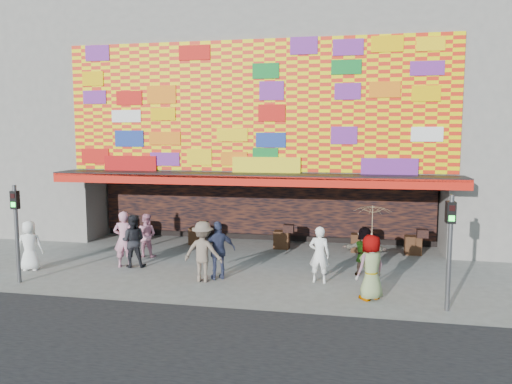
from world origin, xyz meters
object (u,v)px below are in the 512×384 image
ped_d (203,252)px  ped_e (219,250)px  ped_b (124,239)px  signal_left (16,223)px  ped_h (319,255)px  parasol (372,222)px  ped_a (30,246)px  signal_right (450,240)px  ped_c (133,241)px  ped_i (146,235)px  ped_g (371,267)px  ped_f (364,251)px

ped_d → ped_e: 0.52m
ped_d → ped_b: bearing=-16.7°
signal_left → ped_h: 9.22m
signal_left → parasol: (10.48, 0.51, 0.30)m
ped_a → ped_e: (6.43, 0.24, 0.08)m
signal_left → signal_right: size_ratio=1.00×
ped_c → ped_h: bearing=160.8°
ped_c → ped_h: size_ratio=1.04×
ped_d → ped_h: (3.51, 0.58, -0.06)m
ped_a → parasol: parasol is taller
parasol → ped_d: bearing=171.8°
ped_h → ped_i: (-6.50, 1.99, -0.07)m
signal_left → ped_e: size_ratio=1.64×
signal_right → ped_c: bearing=166.3°
signal_right → ped_c: size_ratio=1.66×
signal_left → ped_e: 6.16m
ped_e → ped_g: 4.72m
ped_g → parasol: 1.26m
ped_d → ped_i: (-2.99, 2.57, -0.13)m
ped_a → ped_f: (10.89, 1.54, -0.04)m
signal_right → parasol: size_ratio=1.61×
ped_a → ped_f: 11.00m
ped_f → ped_h: size_ratio=0.91×
ped_c → ped_d: bearing=144.0°
ped_a → ped_c: (3.17, 1.07, 0.07)m
ped_a → ped_c: bearing=-179.2°
ped_e → ped_g: size_ratio=1.02×
signal_left → ped_a: 1.75m
ped_a → signal_left: bearing=94.7°
ped_b → ped_h: 6.67m
ped_h → parasol: bearing=144.1°
signal_right → ped_h: 3.99m
signal_right → ped_f: size_ratio=1.89×
ped_d → parasol: size_ratio=1.00×
ped_i → parasol: parasol is taller
ped_b → ped_g: size_ratio=1.07×
ped_c → ped_d: (2.85, -1.14, 0.03)m
ped_e → ped_h: 3.12m
ped_e → ped_f: (4.46, 1.30, -0.12)m
ped_g → signal_right: bearing=124.9°
ped_a → ped_h: size_ratio=0.96×
signal_right → ped_c: (-9.77, 2.38, -0.96)m
ped_a → ped_i: bearing=-158.4°
ped_c → ped_d: 3.07m
ped_b → ped_i: ped_b is taller
signal_right → ped_e: size_ratio=1.64×
ped_i → ped_d: bearing=141.5°
ped_b → ped_i: 1.51m
ped_i → parasol: 8.75m
ped_e → parasol: size_ratio=0.98×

